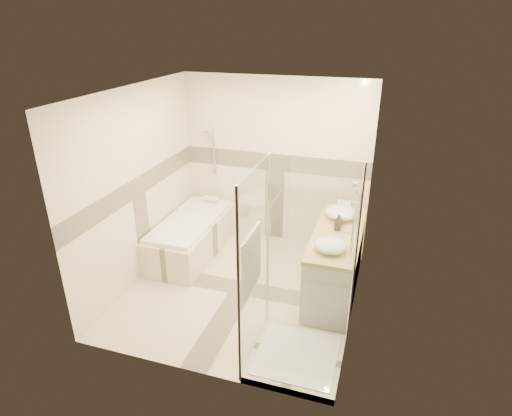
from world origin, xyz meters
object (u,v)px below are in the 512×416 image
(vessel_sink_far, at_px, (331,245))
(vanity, at_px, (335,262))
(amenity_bottle_a, at_px, (337,224))
(shower_enclosure, at_px, (289,314))
(vessel_sink_near, at_px, (341,212))
(amenity_bottle_b, at_px, (339,220))
(bathtub, at_px, (191,234))

(vessel_sink_far, bearing_deg, vanity, 87.66)
(vessel_sink_far, height_order, amenity_bottle_a, amenity_bottle_a)
(shower_enclosure, xyz_separation_m, vessel_sink_near, (0.27, 1.68, 0.43))
(vanity, xyz_separation_m, amenity_bottle_b, (-0.02, 0.16, 0.50))
(amenity_bottle_a, bearing_deg, vessel_sink_near, 90.00)
(vessel_sink_near, xyz_separation_m, amenity_bottle_a, (0.00, -0.36, -0.00))
(vessel_sink_near, bearing_deg, vessel_sink_far, -90.00)
(shower_enclosure, bearing_deg, bathtub, 138.90)
(vanity, bearing_deg, shower_enclosure, -102.97)
(vanity, distance_m, amenity_bottle_b, 0.53)
(vanity, height_order, amenity_bottle_a, amenity_bottle_a)
(bathtub, bearing_deg, vessel_sink_near, 1.54)
(shower_enclosure, bearing_deg, amenity_bottle_b, 79.23)
(vanity, height_order, vessel_sink_far, vessel_sink_far)
(vanity, bearing_deg, vessel_sink_near, 92.81)
(vessel_sink_near, height_order, amenity_bottle_b, vessel_sink_near)
(vessel_sink_far, distance_m, amenity_bottle_a, 0.54)
(bathtub, xyz_separation_m, vanity, (2.15, -0.35, 0.12))
(bathtub, xyz_separation_m, vessel_sink_far, (2.13, -0.84, 0.61))
(vessel_sink_near, bearing_deg, amenity_bottle_b, -90.00)
(amenity_bottle_b, bearing_deg, vessel_sink_far, -90.00)
(vanity, xyz_separation_m, vessel_sink_far, (-0.02, -0.49, 0.49))
(vessel_sink_far, bearing_deg, shower_enclosure, -109.25)
(amenity_bottle_b, bearing_deg, amenity_bottle_a, -90.00)
(amenity_bottle_a, bearing_deg, bathtub, 171.99)
(vanity, distance_m, shower_enclosure, 1.31)
(amenity_bottle_a, xyz_separation_m, amenity_bottle_b, (0.00, 0.11, -0.00))
(vanity, relative_size, shower_enclosure, 0.79)
(bathtub, xyz_separation_m, vessel_sink_near, (2.13, 0.06, 0.63))
(bathtub, height_order, amenity_bottle_b, amenity_bottle_b)
(vessel_sink_near, relative_size, amenity_bottle_b, 2.67)
(bathtub, xyz_separation_m, amenity_bottle_b, (2.13, -0.19, 0.62))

